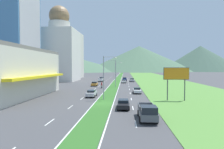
{
  "coord_description": "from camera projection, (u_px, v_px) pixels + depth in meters",
  "views": [
    {
      "loc": [
        3.87,
        -33.35,
        6.59
      ],
      "look_at": [
        -0.77,
        32.82,
        3.92
      ],
      "focal_mm": 30.51,
      "sensor_mm": 36.0,
      "label": 1
    }
  ],
  "objects": [
    {
      "name": "ground_plane",
      "position": [
        103.0,
        104.0,
        33.77
      ],
      "size": [
        600.0,
        600.0,
        0.0
      ],
      "primitive_type": "plane",
      "color": "#424244"
    },
    {
      "name": "grass_median",
      "position": [
        117.0,
        80.0,
        93.58
      ],
      "size": [
        3.2,
        240.0,
        0.06
      ],
      "primitive_type": "cube",
      "color": "#2D6023",
      "rests_on": "ground_plane"
    },
    {
      "name": "grass_verge_right",
      "position": [
        160.0,
        80.0,
        92.14
      ],
      "size": [
        24.0,
        240.0,
        0.06
      ],
      "primitive_type": "cube",
      "color": "#518438",
      "rests_on": "ground_plane"
    },
    {
      "name": "lane_dash_left_1",
      "position": [
        50.0,
        122.0,
        22.68
      ],
      "size": [
        0.16,
        2.8,
        0.01
      ],
      "primitive_type": "cube",
      "color": "silver",
      "rests_on": "ground_plane"
    },
    {
      "name": "lane_dash_left_2",
      "position": [
        70.0,
        107.0,
        31.16
      ],
      "size": [
        0.16,
        2.8,
        0.01
      ],
      "primitive_type": "cube",
      "color": "silver",
      "rests_on": "ground_plane"
    },
    {
      "name": "lane_dash_left_3",
      "position": [
        82.0,
        98.0,
        39.65
      ],
      "size": [
        0.16,
        2.8,
        0.01
      ],
      "primitive_type": "cube",
      "color": "silver",
      "rests_on": "ground_plane"
    },
    {
      "name": "lane_dash_left_4",
      "position": [
        90.0,
        93.0,
        48.13
      ],
      "size": [
        0.16,
        2.8,
        0.01
      ],
      "primitive_type": "cube",
      "color": "silver",
      "rests_on": "ground_plane"
    },
    {
      "name": "lane_dash_left_5",
      "position": [
        95.0,
        89.0,
        56.61
      ],
      "size": [
        0.16,
        2.8,
        0.01
      ],
      "primitive_type": "cube",
      "color": "silver",
      "rests_on": "ground_plane"
    },
    {
      "name": "lane_dash_left_6",
      "position": [
        99.0,
        86.0,
        65.1
      ],
      "size": [
        0.16,
        2.8,
        0.01
      ],
      "primitive_type": "cube",
      "color": "silver",
      "rests_on": "ground_plane"
    },
    {
      "name": "lane_dash_left_7",
      "position": [
        102.0,
        84.0,
        73.58
      ],
      "size": [
        0.16,
        2.8,
        0.01
      ],
      "primitive_type": "cube",
      "color": "silver",
      "rests_on": "ground_plane"
    },
    {
      "name": "lane_dash_left_8",
      "position": [
        104.0,
        82.0,
        82.06
      ],
      "size": [
        0.16,
        2.8,
        0.01
      ],
      "primitive_type": "cube",
      "color": "silver",
      "rests_on": "ground_plane"
    },
    {
      "name": "lane_dash_left_9",
      "position": [
        106.0,
        81.0,
        90.55
      ],
      "size": [
        0.16,
        2.8,
        0.01
      ],
      "primitive_type": "cube",
      "color": "silver",
      "rests_on": "ground_plane"
    },
    {
      "name": "lane_dash_left_10",
      "position": [
        108.0,
        79.0,
        99.03
      ],
      "size": [
        0.16,
        2.8,
        0.01
      ],
      "primitive_type": "cube",
      "color": "silver",
      "rests_on": "ground_plane"
    },
    {
      "name": "lane_dash_left_11",
      "position": [
        109.0,
        78.0,
        107.51
      ],
      "size": [
        0.16,
        2.8,
        0.01
      ],
      "primitive_type": "cube",
      "color": "silver",
      "rests_on": "ground_plane"
    },
    {
      "name": "lane_dash_left_12",
      "position": [
        111.0,
        78.0,
        116.0
      ],
      "size": [
        0.16,
        2.8,
        0.01
      ],
      "primitive_type": "cube",
      "color": "silver",
      "rests_on": "ground_plane"
    },
    {
      "name": "lane_dash_left_13",
      "position": [
        112.0,
        77.0,
        124.48
      ],
      "size": [
        0.16,
        2.8,
        0.01
      ],
      "primitive_type": "cube",
      "color": "silver",
      "rests_on": "ground_plane"
    },
    {
      "name": "lane_dash_right_1",
      "position": [
        136.0,
        124.0,
        21.97
      ],
      "size": [
        0.16,
        2.8,
        0.01
      ],
      "primitive_type": "cube",
      "color": "silver",
      "rests_on": "ground_plane"
    },
    {
      "name": "lane_dash_right_2",
      "position": [
        133.0,
        108.0,
        30.45
      ],
      "size": [
        0.16,
        2.8,
        0.01
      ],
      "primitive_type": "cube",
      "color": "silver",
      "rests_on": "ground_plane"
    },
    {
      "name": "lane_dash_right_3",
      "position": [
        131.0,
        99.0,
        38.93
      ],
      "size": [
        0.16,
        2.8,
        0.01
      ],
      "primitive_type": "cube",
      "color": "silver",
      "rests_on": "ground_plane"
    },
    {
      "name": "lane_dash_right_4",
      "position": [
        130.0,
        93.0,
        47.42
      ],
      "size": [
        0.16,
        2.8,
        0.01
      ],
      "primitive_type": "cube",
      "color": "silver",
      "rests_on": "ground_plane"
    },
    {
      "name": "lane_dash_right_5",
      "position": [
        129.0,
        89.0,
        55.9
      ],
      "size": [
        0.16,
        2.8,
        0.01
      ],
      "primitive_type": "cube",
      "color": "silver",
      "rests_on": "ground_plane"
    },
    {
      "name": "lane_dash_right_6",
      "position": [
        129.0,
        86.0,
        64.38
      ],
      "size": [
        0.16,
        2.8,
        0.01
      ],
      "primitive_type": "cube",
      "color": "silver",
      "rests_on": "ground_plane"
    },
    {
      "name": "lane_dash_right_7",
      "position": [
        128.0,
        84.0,
        72.87
      ],
      "size": [
        0.16,
        2.8,
        0.01
      ],
      "primitive_type": "cube",
      "color": "silver",
      "rests_on": "ground_plane"
    },
    {
      "name": "lane_dash_right_8",
      "position": [
        128.0,
        82.0,
        81.35
      ],
      "size": [
        0.16,
        2.8,
        0.01
      ],
      "primitive_type": "cube",
      "color": "silver",
      "rests_on": "ground_plane"
    },
    {
      "name": "lane_dash_right_9",
      "position": [
        128.0,
        81.0,
        89.83
      ],
      "size": [
        0.16,
        2.8,
        0.01
      ],
      "primitive_type": "cube",
      "color": "silver",
      "rests_on": "ground_plane"
    },
    {
      "name": "lane_dash_right_10",
      "position": [
        128.0,
        80.0,
        98.32
      ],
      "size": [
        0.16,
        2.8,
        0.01
      ],
      "primitive_type": "cube",
      "color": "silver",
      "rests_on": "ground_plane"
    },
    {
      "name": "lane_dash_right_11",
      "position": [
        127.0,
        79.0,
        106.8
      ],
      "size": [
        0.16,
        2.8,
        0.01
      ],
      "primitive_type": "cube",
      "color": "silver",
      "rests_on": "ground_plane"
    },
    {
      "name": "lane_dash_right_12",
      "position": [
        127.0,
        78.0,
        115.28
      ],
      "size": [
        0.16,
        2.8,
        0.01
      ],
      "primitive_type": "cube",
      "color": "silver",
      "rests_on": "ground_plane"
    },
    {
      "name": "lane_dash_right_13",
      "position": [
        127.0,
        77.0,
        123.77
      ],
      "size": [
        0.16,
        2.8,
        0.01
      ],
      "primitive_type": "cube",
      "color": "silver",
      "rests_on": "ground_plane"
    },
    {
      "name": "edge_line_median_left",
      "position": [
        114.0,
        80.0,
        93.7
      ],
      "size": [
        0.16,
        240.0,
        0.01
      ],
      "primitive_type": "cube",
      "color": "silver",
      "rests_on": "ground_plane"
    },
    {
      "name": "edge_line_median_right",
      "position": [
        121.0,
        80.0,
        93.46
      ],
      "size": [
        0.16,
        240.0,
        0.01
      ],
      "primitive_type": "cube",
      "color": "silver",
      "rests_on": "ground_plane"
    },
    {
      "name": "domed_building",
      "position": [
        60.0,
        50.0,
        89.6
      ],
      "size": [
        16.21,
        16.21,
        35.09
      ],
      "color": "silver",
      "rests_on": "ground_plane"
    },
    {
      "name": "midrise_colored",
      "position": [
        67.0,
        56.0,
        113.01
      ],
      "size": [
        16.94,
        16.94,
        26.54
      ],
      "primitive_type": "cube",
      "color": "beige",
      "rests_on": "ground_plane"
    },
    {
      "name": "hill_far_left",
      "position": [
        66.0,
        63.0,
        282.22
      ],
      "size": [
        175.47,
        175.47,
        24.41
      ],
      "primitive_type": "cone",
      "color": "#47664C",
      "rests_on": "ground_plane"
    },
    {
      "name": "hill_far_center",
      "position": [
        139.0,
        59.0,
        301.65
      ],
      "size": [
        170.86,
        170.86,
        39.47
      ],
      "primitive_type": "cone",
      "color": "#47664C",
      "rests_on": "ground_plane"
    },
    {
      "name": "hill_far_right",
      "position": [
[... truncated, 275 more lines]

